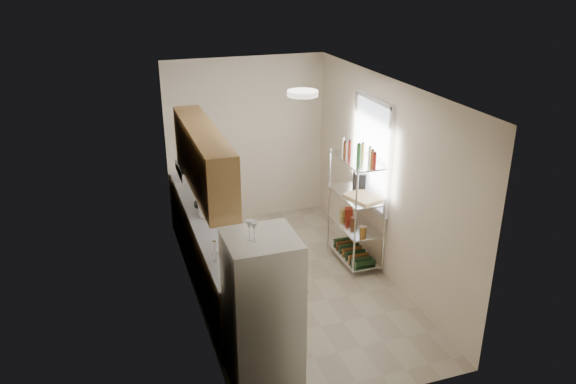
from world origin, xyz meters
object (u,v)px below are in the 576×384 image
(refrigerator, at_px, (263,312))
(cutting_board, at_px, (364,197))
(espresso_machine, at_px, (359,180))
(frying_pan_large, at_px, (204,204))
(rice_cooker, at_px, (208,208))

(refrigerator, height_order, cutting_board, refrigerator)
(cutting_board, xyz_separation_m, espresso_machine, (0.09, 0.33, 0.11))
(frying_pan_large, relative_size, espresso_machine, 1.09)
(rice_cooker, relative_size, espresso_machine, 0.98)
(refrigerator, height_order, espresso_machine, refrigerator)
(frying_pan_large, xyz_separation_m, espresso_machine, (2.07, -0.36, 0.21))
(cutting_board, bearing_deg, rice_cooker, 169.18)
(refrigerator, distance_m, rice_cooker, 2.15)
(frying_pan_large, bearing_deg, cutting_board, -1.65)
(refrigerator, relative_size, cutting_board, 3.52)
(cutting_board, bearing_deg, frying_pan_large, 160.78)
(frying_pan_large, bearing_deg, espresso_machine, 7.66)
(rice_cooker, xyz_separation_m, cutting_board, (2.00, -0.38, 0.03))
(refrigerator, relative_size, espresso_machine, 6.38)
(refrigerator, bearing_deg, cutting_board, 42.80)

